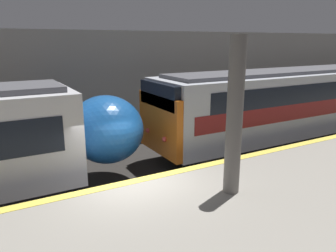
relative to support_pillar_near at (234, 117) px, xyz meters
name	(u,v)px	position (x,y,z in m)	size (l,w,h in m)	color
ground_plane	(133,217)	(-1.84, 1.86, -3.00)	(120.00, 120.00, 0.00)	#282623
platform	(176,243)	(-1.84, -0.46, -2.43)	(40.00, 4.64, 1.14)	gray
station_rear_barrier	(70,93)	(-1.84, 8.35, -0.41)	(50.00, 0.15, 5.17)	#9E998E
support_pillar_near	(234,117)	(0.00, 0.00, 0.00)	(0.38, 0.38, 3.74)	slate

